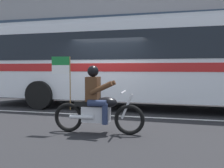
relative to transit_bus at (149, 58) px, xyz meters
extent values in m
plane|color=black|center=(-1.30, -1.19, -1.88)|extent=(60.00, 60.00, 0.00)
cube|color=#B7B2A8|center=(-1.30, 3.91, -1.81)|extent=(28.00, 3.80, 0.15)
cube|color=silver|center=(-1.30, -1.79, -1.88)|extent=(26.60, 0.14, 0.01)
cube|color=#233347|center=(-1.30, 5.77, 2.16)|extent=(25.76, 0.10, 1.40)
cube|color=silver|center=(0.00, 0.01, -0.15)|extent=(12.52, 2.98, 2.70)
cube|color=black|center=(0.00, 0.01, 0.40)|extent=(11.53, 2.99, 0.96)
cube|color=red|center=(0.00, 0.01, -0.35)|extent=(12.28, 3.00, 0.28)
cube|color=#BABCC3|center=(0.00, 0.01, 1.26)|extent=(12.27, 2.85, 0.16)
cylinder|color=black|center=(-3.86, -1.17, -1.36)|extent=(1.04, 0.30, 1.04)
torus|color=black|center=(-0.01, -3.96, -1.54)|extent=(0.69, 0.12, 0.69)
torus|color=black|center=(-1.46, -4.03, -1.54)|extent=(0.69, 0.12, 0.69)
cube|color=silver|center=(-0.78, -3.99, -1.44)|extent=(0.65, 0.31, 0.36)
ellipsoid|color=black|center=(-0.53, -3.98, -1.16)|extent=(0.49, 0.30, 0.24)
cube|color=black|center=(-0.98, -4.00, -1.20)|extent=(0.57, 0.29, 0.12)
cylinder|color=silver|center=(-0.07, -3.96, -1.24)|extent=(0.28, 0.07, 0.58)
cylinder|color=silver|center=(-0.15, -3.96, -0.92)|extent=(0.07, 0.64, 0.04)
cylinder|color=silver|center=(-1.07, -4.17, -1.49)|extent=(0.55, 0.12, 0.09)
cube|color=#4C2D19|center=(-0.85, -4.00, -0.86)|extent=(0.30, 0.37, 0.56)
sphere|color=black|center=(-0.85, -4.00, -0.45)|extent=(0.26, 0.26, 0.26)
cylinder|color=#232D4C|center=(-0.72, -3.81, -1.16)|extent=(0.43, 0.17, 0.15)
cylinder|color=#232D4C|center=(-0.54, -3.80, -1.40)|extent=(0.13, 0.13, 0.46)
cylinder|color=#232D4C|center=(-0.70, -4.17, -1.16)|extent=(0.43, 0.17, 0.15)
cylinder|color=#232D4C|center=(-0.52, -4.16, -1.40)|extent=(0.13, 0.13, 0.46)
cylinder|color=#4C2D19|center=(-0.62, -3.79, -0.82)|extent=(0.52, 0.14, 0.32)
cylinder|color=#4C2D19|center=(-0.60, -4.19, -0.82)|extent=(0.52, 0.14, 0.32)
cylinder|color=olive|center=(-1.41, -4.03, -0.73)|extent=(0.02, 0.02, 1.25)
cube|color=#197233|center=(-1.64, -4.04, -0.21)|extent=(0.44, 0.04, 0.20)
cube|color=white|center=(-1.64, -4.04, -0.41)|extent=(0.44, 0.04, 0.20)
camera|label=1|loc=(1.02, -9.62, -0.38)|focal=41.36mm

